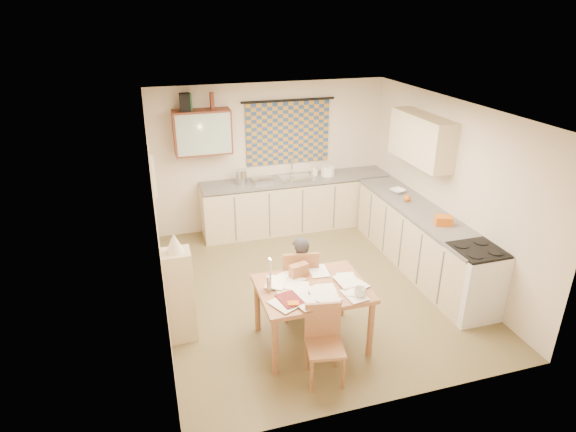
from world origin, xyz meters
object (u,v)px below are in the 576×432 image
object	(u,v)px
counter_back	(297,204)
counter_right	(419,239)
shelf_stand	(180,295)
stove	(472,282)
chair_far	(298,293)
person	(300,278)
dining_table	(312,314)

from	to	relation	value
counter_back	counter_right	xyz separation A→B (m)	(1.31, -1.85, -0.00)
shelf_stand	stove	bearing A→B (deg)	-8.99
counter_back	counter_right	distance (m)	2.27
counter_right	chair_far	size ratio (longest dim) A/B	3.09
chair_far	person	distance (m)	0.27
counter_back	chair_far	bearing A→B (deg)	-107.15
counter_right	shelf_stand	bearing A→B (deg)	-168.68
dining_table	person	distance (m)	0.56
stove	person	size ratio (longest dim) A/B	0.83
dining_table	chair_far	bearing A→B (deg)	87.29
counter_back	dining_table	bearing A→B (deg)	-104.50
person	shelf_stand	bearing A→B (deg)	10.95
counter_back	person	distance (m)	2.68
counter_back	stove	world-z (taller)	stove
person	stove	bearing A→B (deg)	175.91
person	shelf_stand	distance (m)	1.45
dining_table	chair_far	size ratio (longest dim) A/B	1.28
stove	chair_far	bearing A→B (deg)	163.53
counter_back	dining_table	xyz separation A→B (m)	(-0.80, -3.09, -0.07)
counter_right	stove	size ratio (longest dim) A/B	3.19
chair_far	person	world-z (taller)	person
counter_back	person	xyz separation A→B (m)	(-0.78, -2.56, 0.11)
dining_table	shelf_stand	distance (m)	1.53
dining_table	chair_far	world-z (taller)	chair_far
counter_back	person	world-z (taller)	person
stove	person	bearing A→B (deg)	164.99
counter_right	dining_table	distance (m)	2.45
chair_far	stove	bearing A→B (deg)	172.92
counter_back	dining_table	distance (m)	3.19
shelf_stand	dining_table	bearing A→B (deg)	-20.36
counter_back	stove	xyz separation A→B (m)	(1.31, -3.12, 0.01)
chair_far	counter_right	bearing A→B (deg)	-153.28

